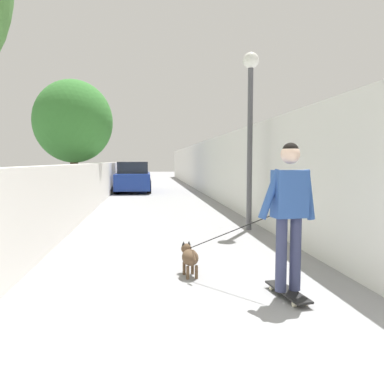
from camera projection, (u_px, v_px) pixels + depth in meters
ground_plane at (160, 199)px, 15.89m from camera, size 80.00×80.00×0.00m
wall_left at (95, 184)px, 13.57m from camera, size 48.00×0.30×1.50m
fence_right at (225, 170)px, 14.09m from camera, size 48.00×0.30×2.54m
tree_left_mid at (73, 122)px, 14.27m from camera, size 2.91×2.91×4.60m
lamp_post at (250, 108)px, 8.61m from camera, size 0.36×0.36×4.01m
skateboard at (288, 292)px, 4.45m from camera, size 0.82×0.30×0.08m
person_skateboarder at (289, 205)px, 4.36m from camera, size 0.27×0.72×1.71m
dog at (190, 256)px, 5.27m from camera, size 1.25×1.18×1.06m
car_near at (133, 178)px, 19.75m from camera, size 4.20×1.80×1.54m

